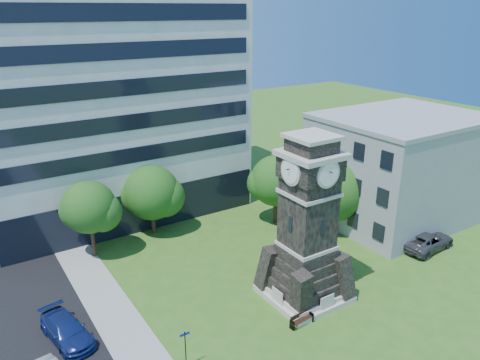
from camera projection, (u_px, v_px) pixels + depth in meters
ground at (288, 324)px, 31.35m from camera, size 160.00×160.00×0.00m
sidewalk at (126, 333)px, 30.44m from camera, size 3.00×70.00×0.06m
clock_tower at (307, 231)px, 32.63m from camera, size 5.40×5.40×12.22m
office_tall at (101, 71)px, 45.15m from camera, size 26.20×15.11×28.60m
office_low at (399, 167)px, 46.03m from camera, size 15.20×12.20×10.40m
car_street_north at (66, 330)px, 29.64m from camera, size 2.84×5.24×1.44m
car_east_lot at (428, 241)px, 40.91m from camera, size 5.60×2.91×1.51m
park_bench at (301, 319)px, 31.11m from camera, size 1.75×0.47×0.91m
street_sign at (185, 346)px, 26.94m from camera, size 0.62×0.06×2.59m
tree_nw at (90, 209)px, 38.50m from camera, size 4.85×4.41×6.75m
tree_nc at (152, 194)px, 42.83m from camera, size 5.60×5.09×6.61m
tree_ne at (276, 182)px, 44.90m from camera, size 5.43×4.94×6.83m
tree_east at (335, 191)px, 43.29m from camera, size 6.45×5.86×7.09m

